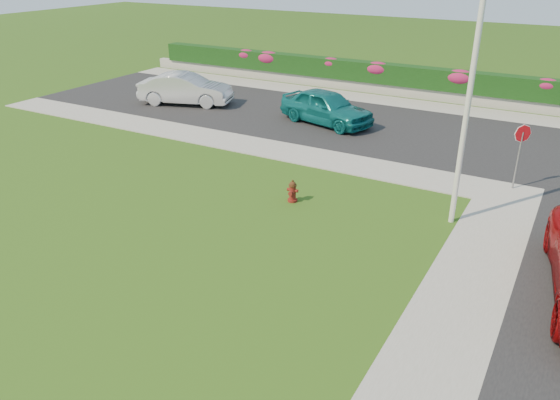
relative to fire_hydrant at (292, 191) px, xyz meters
The scene contains 18 objects.
ground 5.02m from the fire_hydrant, 100.67° to the right, with size 120.00×120.00×0.00m, color black.
street_far 10.85m from the fire_hydrant, 123.14° to the left, with size 26.00×8.00×0.04m, color black.
sidewalk_far 8.05m from the fire_hydrant, 149.52° to the left, with size 24.00×2.00×0.04m, color gray.
curb_corner 7.32m from the fire_hydrant, 33.88° to the left, with size 2.00×2.00×0.04m, color gray.
sidewalk_beyond 14.21m from the fire_hydrant, 97.80° to the left, with size 34.00×2.00×0.04m, color gray.
retaining_wall 15.70m from the fire_hydrant, 97.05° to the left, with size 34.00×0.40×0.60m, color gray.
hedge 15.82m from the fire_hydrant, 97.01° to the left, with size 32.00×0.90×1.10m, color black.
fire_hydrant is the anchor object (origin of this frame).
sedan_teal 8.92m from the fire_hydrant, 108.20° to the left, with size 1.88×4.67×1.59m, color #0D6164.
sedan_silver 13.51m from the fire_hydrant, 143.14° to the left, with size 1.70×4.87×1.60m, color #B5B7BD.
utility_pole 5.74m from the fire_hydrant, 12.56° to the left, with size 0.16×0.16×6.36m, color silver.
stop_sign 7.77m from the fire_hydrant, 37.15° to the left, with size 0.47×0.44×2.31m.
flower_clump_a 19.57m from the fire_hydrant, 127.14° to the left, with size 1.29×0.83×0.65m, color #A21B57.
flower_clump_b 18.62m from the fire_hydrant, 123.06° to the left, with size 1.56×1.00×0.78m, color #A21B57.
flower_clump_c 16.68m from the fire_hydrant, 110.61° to the left, with size 1.21×0.78×0.60m, color #A21B57.
flower_clump_d 15.89m from the fire_hydrant, 100.70° to the left, with size 1.49×0.96×0.75m, color #A21B57.
flower_clump_e 15.70m from the fire_hydrant, 83.94° to the left, with size 1.57×1.01×0.79m, color #A21B57.
flower_clump_f 16.68m from the fire_hydrant, 69.38° to the left, with size 1.26×0.81×0.63m, color #A21B57.
Camera 1 is at (8.58, -9.37, 7.44)m, focal length 35.00 mm.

